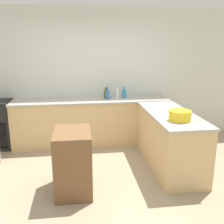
% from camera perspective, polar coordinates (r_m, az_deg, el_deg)
% --- Properties ---
extents(ground_plane, '(14.00, 14.00, 0.00)m').
position_cam_1_polar(ground_plane, '(3.97, -2.83, -15.31)').
color(ground_plane, tan).
extents(wall_back, '(8.00, 0.06, 2.70)m').
position_cam_1_polar(wall_back, '(5.51, -4.84, 8.00)').
color(wall_back, silver).
rests_on(wall_back, ground_plane).
extents(counter_back, '(3.10, 0.69, 0.91)m').
position_cam_1_polar(counter_back, '(5.33, -4.43, -2.02)').
color(counter_back, '#D6B27A').
rests_on(counter_back, ground_plane).
extents(counter_peninsula, '(0.69, 1.79, 0.91)m').
position_cam_1_polar(counter_peninsula, '(4.43, 12.33, -5.84)').
color(counter_peninsula, '#D6B27A').
rests_on(counter_peninsula, ground_plane).
extents(island_table, '(0.49, 0.68, 0.87)m').
position_cam_1_polar(island_table, '(3.65, -8.48, -10.63)').
color(island_table, brown).
rests_on(island_table, ground_plane).
extents(mixing_bowl, '(0.32, 0.32, 0.15)m').
position_cam_1_polar(mixing_bowl, '(3.88, 14.58, -0.75)').
color(mixing_bowl, yellow).
rests_on(mixing_bowl, counter_peninsula).
extents(vinegar_bottle_clear, '(0.06, 0.06, 0.26)m').
position_cam_1_polar(vinegar_bottle_clear, '(5.23, 1.16, 3.94)').
color(vinegar_bottle_clear, silver).
rests_on(vinegar_bottle_clear, counter_back).
extents(olive_oil_bottle, '(0.08, 0.08, 0.22)m').
position_cam_1_polar(olive_oil_bottle, '(5.34, -1.36, 3.99)').
color(olive_oil_bottle, '#475B1E').
rests_on(olive_oil_bottle, counter_back).
extents(water_bottle_blue, '(0.08, 0.08, 0.24)m').
position_cam_1_polar(water_bottle_blue, '(5.24, -1.00, 3.88)').
color(water_bottle_blue, '#386BB7').
rests_on(water_bottle_blue, counter_back).
extents(dish_soap_bottle, '(0.09, 0.09, 0.22)m').
position_cam_1_polar(dish_soap_bottle, '(5.37, 2.64, 4.07)').
color(dish_soap_bottle, '#338CBF').
rests_on(dish_soap_bottle, counter_back).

